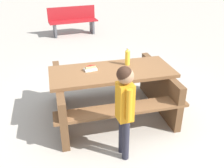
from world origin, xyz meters
TOP-DOWN VIEW (x-y plane):
  - ground_plane at (0.00, 0.00)m, footprint 30.00×30.00m
  - picnic_table at (0.00, 0.00)m, footprint 2.07×1.78m
  - soda_bottle at (-0.31, -0.08)m, footprint 0.07×0.07m
  - hotdog_tray at (0.28, -0.14)m, footprint 0.19×0.13m
  - child_in_coat at (0.30, 0.88)m, footprint 0.20×0.30m
  - park_bench_near at (-1.00, -4.57)m, footprint 1.53×0.56m

SIDE VIEW (x-z plane):
  - ground_plane at x=0.00m, z-range 0.00..0.00m
  - picnic_table at x=0.00m, z-range 0.07..0.82m
  - park_bench_near at x=-1.00m, z-range 0.02..0.87m
  - child_in_coat at x=0.30m, z-range 0.17..1.38m
  - hotdog_tray at x=0.28m, z-range 0.74..0.82m
  - soda_bottle at x=-0.31m, z-range 0.74..1.02m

